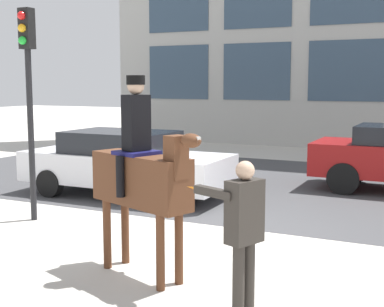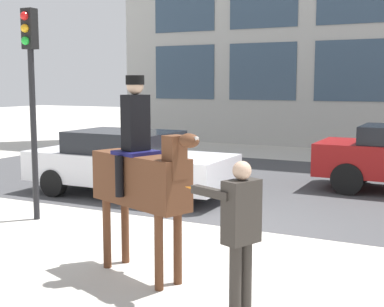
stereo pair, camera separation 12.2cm
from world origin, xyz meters
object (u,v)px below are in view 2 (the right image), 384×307
Objects in this scene: mounted_horse_lead at (141,175)px; traffic_light at (31,80)px; pedestrian_bystander at (240,228)px; street_car_near_lane at (128,162)px.

traffic_light is at bearing 174.30° from mounted_horse_lead.
pedestrian_bystander is at bearing -24.96° from traffic_light.
traffic_light reaches higher than pedestrian_bystander.
traffic_light is (-5.01, 2.33, 1.58)m from pedestrian_bystander.
street_car_near_lane is at bearing -23.97° from pedestrian_bystander.
pedestrian_bystander is (1.65, -0.70, -0.33)m from mounted_horse_lead.
pedestrian_bystander is 0.45× the size of traffic_light.
street_car_near_lane is (-4.65, 4.92, -0.26)m from pedestrian_bystander.
pedestrian_bystander is 0.37× the size of street_car_near_lane.
mounted_horse_lead is 1.52× the size of pedestrian_bystander.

